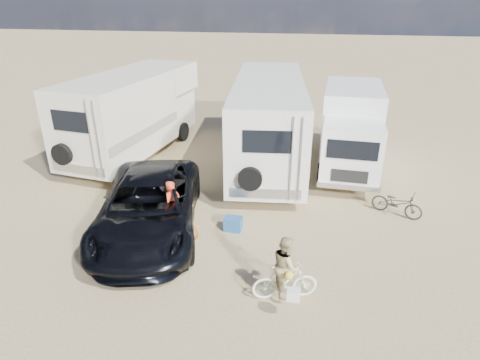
% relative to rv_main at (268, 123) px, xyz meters
% --- Properties ---
extents(ground, '(140.00, 140.00, 0.00)m').
position_rel_rv_main_xyz_m(ground, '(-0.44, -7.15, -1.74)').
color(ground, tan).
rests_on(ground, ground).
extents(rv_main, '(3.66, 9.32, 3.49)m').
position_rel_rv_main_xyz_m(rv_main, '(0.00, 0.00, 0.00)').
color(rv_main, silver).
rests_on(rv_main, ground).
extents(rv_left, '(3.68, 8.00, 3.56)m').
position_rel_rv_main_xyz_m(rv_left, '(-5.94, -0.02, 0.04)').
color(rv_left, beige).
rests_on(rv_left, ground).
extents(box_truck, '(2.51, 5.98, 3.24)m').
position_rel_rv_main_xyz_m(box_truck, '(3.31, -0.12, -0.12)').
color(box_truck, white).
rests_on(box_truck, ground).
extents(dark_suv, '(4.18, 6.59, 1.69)m').
position_rel_rv_main_xyz_m(dark_suv, '(-2.80, -6.15, -0.90)').
color(dark_suv, black).
rests_on(dark_suv, ground).
extents(bike_man, '(1.98, 1.31, 0.99)m').
position_rel_rv_main_xyz_m(bike_man, '(-2.04, -6.18, -1.25)').
color(bike_man, '#C25B1C').
rests_on(bike_man, ground).
extents(bike_woman, '(1.62, 0.86, 0.94)m').
position_rel_rv_main_xyz_m(bike_woman, '(1.45, -8.42, -1.27)').
color(bike_woman, beige).
rests_on(bike_woman, ground).
extents(rider_man, '(0.55, 0.66, 1.54)m').
position_rel_rv_main_xyz_m(rider_man, '(-2.04, -6.18, -0.97)').
color(rider_man, '#E94724').
rests_on(rider_man, ground).
extents(rider_woman, '(0.75, 0.86, 1.50)m').
position_rel_rv_main_xyz_m(rider_woman, '(1.45, -8.42, -0.99)').
color(rider_woman, tan).
rests_on(rider_woman, ground).
extents(bike_parked, '(1.71, 1.20, 0.85)m').
position_rel_rv_main_xyz_m(bike_parked, '(4.69, -3.76, -1.32)').
color(bike_parked, '#282927').
rests_on(bike_parked, ground).
extents(cooler, '(0.55, 0.42, 0.42)m').
position_rel_rv_main_xyz_m(cooler, '(-0.35, -5.66, -1.53)').
color(cooler, '#22518B').
rests_on(cooler, ground).
extents(crate, '(0.54, 0.54, 0.40)m').
position_rel_rv_main_xyz_m(crate, '(1.57, -3.37, -1.54)').
color(crate, olive).
rests_on(crate, ground).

